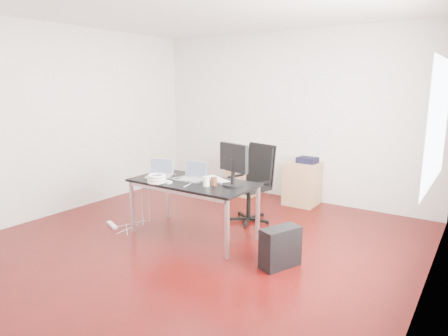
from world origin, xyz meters
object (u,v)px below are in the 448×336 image
Objects in this scene: desk at (193,185)px; office_chair at (253,179)px; filing_cabinet_left at (244,175)px; pc_tower at (280,247)px; filing_cabinet_right at (302,183)px.

desk is 1.03m from office_chair.
pc_tower is at bearing -51.32° from filing_cabinet_left.
office_chair is at bearing -103.81° from filing_cabinet_right.
desk is 3.56× the size of pc_tower.
office_chair is 1.54× the size of filing_cabinet_left.
filing_cabinet_left is at bearing 180.00° from filing_cabinet_right.
filing_cabinet_left is 1.56× the size of pc_tower.
office_chair is 2.40× the size of pc_tower.
filing_cabinet_left is (-0.83, 1.13, -0.26)m from office_chair.
filing_cabinet_right reaches higher than pc_tower.
filing_cabinet_left is at bearing 151.11° from pc_tower.
office_chair is 1.58m from pc_tower.
filing_cabinet_right is 1.56× the size of pc_tower.
office_chair reaches higher than filing_cabinet_right.
desk reaches higher than pc_tower.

